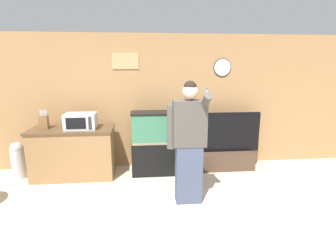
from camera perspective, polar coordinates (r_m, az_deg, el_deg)
ground_plane at (r=3.38m, az=0.36°, el=-23.61°), size 18.00×18.00×0.00m
wall_back_paneled at (r=5.22m, az=-2.32°, el=5.25°), size 10.00×0.08×2.60m
counter_island at (r=5.10m, az=-19.84°, el=-5.46°), size 1.47×0.68×0.92m
microwave at (r=4.87m, az=-18.46°, el=1.02°), size 0.53×0.37×0.28m
knife_block at (r=5.12m, az=-25.40°, el=0.88°), size 0.14×0.11×0.34m
aquarium_on_stand at (r=4.93m, az=-2.68°, el=-3.72°), size 0.90×0.44×1.18m
tv_on_stand at (r=5.32m, az=12.02°, el=-5.69°), size 1.40×0.40×1.13m
person_standing at (r=3.79m, az=4.50°, el=-3.38°), size 0.57×0.43×1.81m
trash_bin at (r=5.49m, az=-29.83°, el=-6.37°), size 0.24×0.24×0.68m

